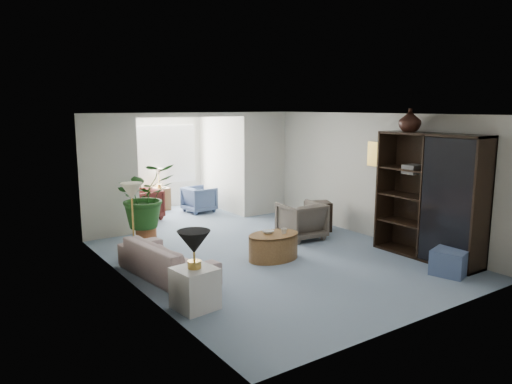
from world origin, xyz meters
TOP-DOWN VIEW (x-y plane):
  - floor at (0.00, 0.00)m, footprint 6.00×6.00m
  - sunroom_floor at (0.00, 4.10)m, footprint 2.60×2.60m
  - back_pier_left at (-1.90, 3.00)m, footprint 1.20×0.12m
  - back_pier_right at (1.90, 3.00)m, footprint 1.20×0.12m
  - back_header at (0.00, 3.00)m, footprint 2.60×0.12m
  - window_pane at (0.00, 5.18)m, footprint 2.20×0.02m
  - window_blinds at (0.00, 5.15)m, footprint 2.20×0.02m
  - framed_picture at (2.46, -0.10)m, footprint 0.04×0.50m
  - sofa at (-1.93, 0.25)m, footprint 0.97×1.97m
  - end_table at (-2.13, -1.10)m, footprint 0.56×0.56m
  - table_lamp at (-2.13, -1.10)m, footprint 0.44×0.44m
  - floor_lamp at (-2.13, 1.11)m, footprint 0.36×0.36m
  - coffee_table at (-0.03, 0.01)m, footprint 0.99×0.99m
  - coffee_bowl at (-0.08, 0.11)m, footprint 0.21×0.21m
  - coffee_cup at (0.12, -0.09)m, footprint 0.11×0.11m
  - wingback_chair at (1.22, 0.77)m, footprint 0.86×0.88m
  - side_table_dark at (1.92, 1.07)m, footprint 0.65×0.60m
  - entertainment_cabinet at (2.23, -1.44)m, footprint 0.52×1.97m
  - cabinet_urn at (2.23, -0.94)m, footprint 0.39×0.39m
  - ottoman at (1.81, -2.19)m, footprint 0.62×0.62m
  - plant_pot at (-1.49, 2.21)m, footprint 0.40×0.40m
  - house_plant at (-1.49, 2.21)m, footprint 1.13×0.98m
  - sunroom_chair_blue at (0.69, 4.15)m, footprint 0.76×0.75m
  - sunroom_chair_maroon at (-0.81, 4.15)m, footprint 0.85×0.83m
  - sunroom_table at (-0.06, 4.90)m, footprint 0.50×0.40m
  - shelf_clutter at (2.18, -1.50)m, footprint 0.30×0.98m

SIDE VIEW (x-z plane):
  - floor at x=0.00m, z-range 0.00..0.00m
  - sunroom_floor at x=0.00m, z-range 0.00..0.00m
  - plant_pot at x=-1.49m, z-range 0.00..0.32m
  - ottoman at x=1.81m, z-range 0.00..0.40m
  - coffee_table at x=-0.03m, z-range 0.00..0.45m
  - end_table at x=-2.13m, z-range 0.00..0.55m
  - sofa at x=-1.93m, z-range 0.00..0.55m
  - sunroom_table at x=-0.06m, z-range 0.00..0.57m
  - side_table_dark at x=1.92m, z-range 0.00..0.62m
  - sunroom_chair_blue at x=0.69m, z-range 0.00..0.65m
  - sunroom_chair_maroon at x=-0.81m, z-range 0.00..0.72m
  - wingback_chair at x=1.22m, z-range 0.00..0.74m
  - coffee_bowl at x=-0.08m, z-range 0.45..0.50m
  - coffee_cup at x=0.12m, z-range 0.45..0.55m
  - table_lamp at x=-2.13m, z-range 0.75..1.05m
  - house_plant at x=-1.49m, z-range 0.32..1.57m
  - entertainment_cabinet at x=2.23m, z-range 0.00..2.19m
  - back_pier_left at x=-1.90m, z-range 0.00..2.50m
  - back_pier_right at x=1.90m, z-range 0.00..2.50m
  - floor_lamp at x=-2.13m, z-range 1.11..1.39m
  - shelf_clutter at x=2.18m, z-range 1.08..1.69m
  - window_pane at x=0.00m, z-range 0.65..2.15m
  - window_blinds at x=0.00m, z-range 0.65..2.15m
  - framed_picture at x=2.46m, z-range 1.50..1.90m
  - cabinet_urn at x=2.23m, z-range 2.19..2.59m
  - back_header at x=0.00m, z-range 2.40..2.50m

